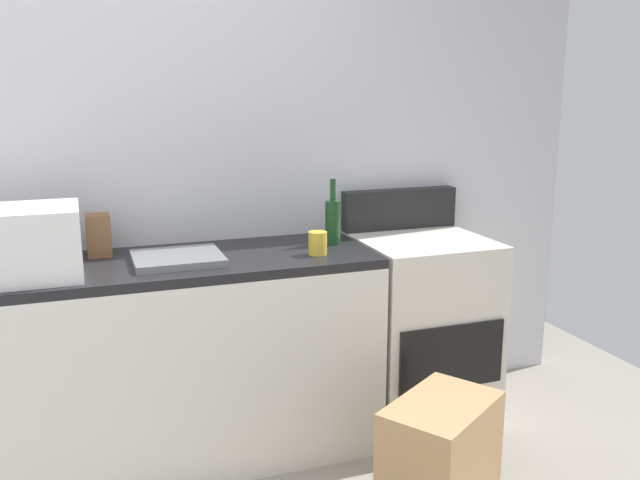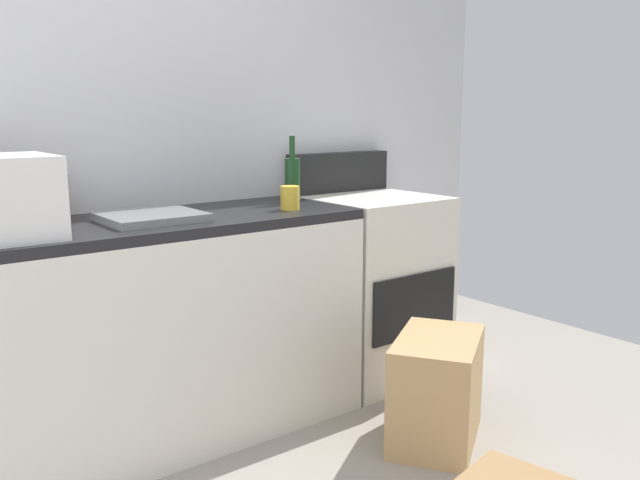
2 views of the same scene
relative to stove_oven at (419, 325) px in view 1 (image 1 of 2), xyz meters
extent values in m
cube|color=silver|center=(-1.52, 0.34, 0.83)|extent=(5.00, 0.10, 2.60)
cube|color=silver|center=(-1.22, -0.01, -0.04)|extent=(1.80, 0.60, 0.86)
cube|color=black|center=(-1.22, -0.01, 0.41)|extent=(1.80, 0.60, 0.04)
cube|color=silver|center=(0.00, -0.01, -0.02)|extent=(0.60, 0.60, 0.90)
cube|color=black|center=(0.00, -0.31, -0.05)|extent=(0.52, 0.02, 0.30)
cube|color=black|center=(0.00, 0.25, 0.53)|extent=(0.60, 0.08, 0.20)
cube|color=white|center=(-1.76, -0.10, 0.57)|extent=(0.46, 0.34, 0.27)
cube|color=slate|center=(-1.16, -0.05, 0.45)|extent=(0.36, 0.32, 0.03)
cylinder|color=#193F1E|center=(-0.44, 0.04, 0.53)|extent=(0.07, 0.07, 0.20)
cylinder|color=#193F1E|center=(-0.44, 0.04, 0.68)|extent=(0.03, 0.03, 0.10)
cylinder|color=gold|center=(-0.57, -0.12, 0.48)|extent=(0.08, 0.08, 0.10)
cube|color=brown|center=(-1.46, 0.17, 0.52)|extent=(0.10, 0.10, 0.18)
cube|color=tan|center=(-0.28, -0.71, -0.25)|extent=(0.57, 0.52, 0.43)
camera|label=1|loc=(-1.52, -2.79, 1.14)|focal=38.14mm
camera|label=2|loc=(-2.19, -2.42, 0.84)|focal=37.78mm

